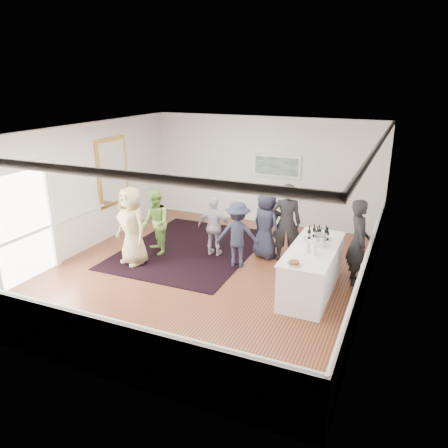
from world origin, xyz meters
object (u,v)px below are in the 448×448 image
at_px(guest_lilac, 215,227).
at_px(guest_navy, 266,224).
at_px(serving_table, 312,269).
at_px(bartender, 358,242).
at_px(nut_bowl, 294,263).
at_px(guest_dark_a, 238,234).
at_px(guest_dark_b, 286,223).
at_px(guest_green, 155,222).
at_px(ice_bucket, 320,240).
at_px(guest_tan, 132,226).

bearing_deg(guest_lilac, guest_navy, -163.39).
relative_size(serving_table, guest_navy, 1.42).
xyz_separation_m(guest_lilac, guest_navy, (1.20, 0.40, 0.11)).
distance_m(bartender, guest_lilac, 3.45).
height_order(guest_navy, nut_bowl, guest_navy).
height_order(guest_dark_a, guest_dark_b, guest_dark_b).
xyz_separation_m(guest_lilac, nut_bowl, (2.52, -1.99, 0.27)).
distance_m(guest_green, ice_bucket, 4.19).
distance_m(guest_dark_a, nut_bowl, 2.39).
xyz_separation_m(guest_green, guest_lilac, (1.41, 0.48, -0.07)).
height_order(serving_table, guest_dark_a, guest_dark_a).
bearing_deg(guest_dark_b, guest_dark_a, 21.78).
bearing_deg(bartender, ice_bucket, 116.68).
bearing_deg(ice_bucket, guest_dark_b, 131.57).
bearing_deg(nut_bowl, guest_dark_b, 108.98).
distance_m(serving_table, nut_bowl, 1.15).
bearing_deg(guest_navy, guest_lilac, 46.54).
height_order(guest_dark_b, nut_bowl, guest_dark_b).
distance_m(guest_tan, nut_bowl, 4.16).
relative_size(serving_table, bartender, 1.29).
xyz_separation_m(bartender, guest_dark_a, (-2.68, -0.21, -0.15)).
relative_size(guest_dark_b, guest_navy, 1.13).
bearing_deg(guest_tan, guest_navy, 48.93).
bearing_deg(guest_navy, guest_tan, 58.93).
height_order(guest_tan, ice_bucket, guest_tan).
xyz_separation_m(guest_dark_a, guest_dark_b, (0.94, 0.75, 0.18)).
relative_size(bartender, guest_dark_b, 0.97).
relative_size(guest_tan, guest_green, 1.15).
height_order(bartender, guest_navy, bartender).
bearing_deg(ice_bucket, guest_tan, -174.24).
distance_m(bartender, guest_dark_b, 1.82).
relative_size(guest_tan, ice_bucket, 7.25).
bearing_deg(guest_dark_a, guest_tan, 4.95).
bearing_deg(ice_bucket, guest_dark_a, 167.78).
bearing_deg(guest_green, guest_dark_a, 44.43).
xyz_separation_m(guest_tan, ice_bucket, (4.33, 0.44, 0.15)).
bearing_deg(guest_green, guest_navy, 60.44).
relative_size(bartender, ice_bucket, 7.21).
bearing_deg(nut_bowl, serving_table, 82.00).
distance_m(serving_table, guest_lilac, 2.85).
height_order(bartender, guest_lilac, bartender).
xyz_separation_m(bartender, nut_bowl, (-0.92, -1.82, 0.08)).
bearing_deg(guest_dark_b, ice_bucket, 114.87).
relative_size(guest_green, nut_bowl, 6.63).
distance_m(serving_table, ice_bucket, 0.63).
bearing_deg(bartender, guest_lilac, 70.79).
xyz_separation_m(guest_tan, guest_navy, (2.77, 1.65, -0.09)).
xyz_separation_m(serving_table, guest_navy, (-1.47, 1.38, 0.36)).
height_order(bartender, guest_dark_a, bartender).
xyz_separation_m(bartender, guest_navy, (-2.25, 0.57, -0.08)).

